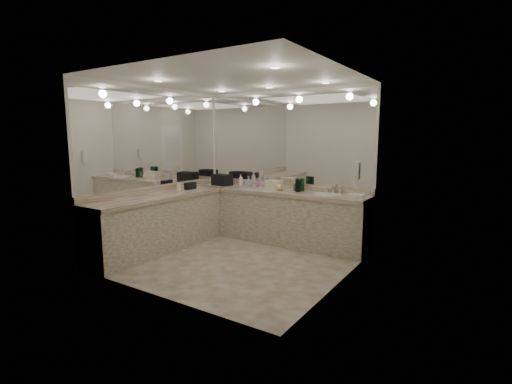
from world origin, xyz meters
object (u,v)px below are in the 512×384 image
Objects in this scene: soap_bottle_a at (241,180)px; wall_phone at (357,171)px; soap_bottle_b at (249,182)px; sink at (328,195)px; hand_towel at (356,195)px; cream_cosmetic_case at (274,185)px; soap_bottle_c at (279,186)px; black_toiletry_bag at (222,180)px.

wall_phone is at bearing -13.77° from soap_bottle_a.
soap_bottle_b is (0.21, -0.05, -0.01)m from soap_bottle_a.
hand_towel is at bearing 3.72° from sink.
cream_cosmetic_case reaches higher than soap_bottle_c.
cream_cosmetic_case is (1.10, 0.06, -0.02)m from black_toiletry_bag.
wall_phone is 0.66× the size of black_toiletry_bag.
hand_towel is at bearing 108.05° from wall_phone.
soap_bottle_a is at bearing -174.68° from cream_cosmetic_case.
black_toiletry_bag is 1.23m from soap_bottle_c.
black_toiletry_bag is 0.57m from soap_bottle_b.
cream_cosmetic_case is at bearing 150.94° from soap_bottle_c.
wall_phone reaches higher than soap_bottle_c.
cream_cosmetic_case is at bearing 0.58° from soap_bottle_b.
soap_bottle_b is (-1.54, 0.02, 0.11)m from sink.
hand_towel is 2.18m from soap_bottle_a.
sink is 1.54m from soap_bottle_b.
sink is 2.11m from black_toiletry_bag.
soap_bottle_b is 1.26× the size of soap_bottle_c.
cream_cosmetic_case is 1.40× the size of soap_bottle_b.
hand_towel is 1.16× the size of soap_bottle_b.
soap_bottle_a is (-1.75, 0.08, 0.11)m from sink.
soap_bottle_c is at bearing -5.79° from soap_bottle_b.
soap_bottle_a reaches higher than soap_bottle_b.
hand_towel is 1.46× the size of soap_bottle_c.
sink is 1.21× the size of black_toiletry_bag.
soap_bottle_a is at bearing 16.23° from black_toiletry_bag.
soap_bottle_c is at bearing -176.90° from hand_towel.
wall_phone is at bearing -39.57° from sink.
soap_bottle_a is at bearing 178.74° from hand_towel.
black_toiletry_bag is 0.37m from soap_bottle_a.
hand_towel is 1.97m from soap_bottle_b.
sink is at bearing -2.50° from soap_bottle_a.
soap_bottle_b is at bearing 166.26° from wall_phone.
black_toiletry_bag is at bearing -168.05° from cream_cosmetic_case.
wall_phone is at bearing -13.74° from soap_bottle_b.
sink is 2.76× the size of soap_bottle_c.
soap_bottle_c is (1.23, -0.01, -0.02)m from black_toiletry_bag.
black_toiletry_bag is at bearing -178.73° from hand_towel.
wall_phone reaches higher than sink.
cream_cosmetic_case is at bearing -3.62° from soap_bottle_a.
sink is at bearing -0.89° from soap_bottle_b.
wall_phone is 1.50× the size of soap_bottle_c.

